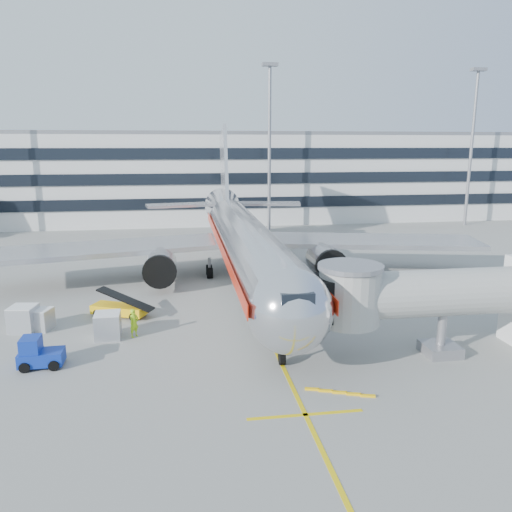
{
  "coord_description": "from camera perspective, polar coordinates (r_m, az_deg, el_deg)",
  "views": [
    {
      "loc": [
        -5.86,
        -36.22,
        13.32
      ],
      "look_at": [
        0.36,
        5.2,
        4.0
      ],
      "focal_mm": 35.0,
      "sensor_mm": 36.0,
      "label": 1
    }
  ],
  "objects": [
    {
      "name": "lead_in_line",
      "position": [
        48.46,
        -1.26,
        -3.41
      ],
      "size": [
        0.25,
        70.0,
        0.01
      ],
      "primitive_type": "cube",
      "color": "#DDBB0B",
      "rests_on": "ground"
    },
    {
      "name": "stop_bar",
      "position": [
        26.56,
        5.66,
        -17.61
      ],
      "size": [
        6.0,
        0.25,
        0.01
      ],
      "primitive_type": "cube",
      "color": "#DDBB0B",
      "rests_on": "ground"
    },
    {
      "name": "ramp_worker",
      "position": [
        36.62,
        -13.77,
        -7.46
      ],
      "size": [
        0.87,
        0.87,
        2.04
      ],
      "primitive_type": "imported",
      "rotation": [
        0.0,
        0.0,
        0.8
      ],
      "color": "#9EDB17",
      "rests_on": "ground"
    },
    {
      "name": "light_mast_east",
      "position": [
        91.72,
        23.51,
        12.51
      ],
      "size": [
        2.4,
        1.2,
        25.45
      ],
      "color": "gray",
      "rests_on": "ground"
    },
    {
      "name": "baggage_tug",
      "position": [
        33.8,
        -23.62,
        -10.22
      ],
      "size": [
        2.63,
        1.72,
        1.94
      ],
      "color": "#0D2A96",
      "rests_on": "ground"
    },
    {
      "name": "cargo_container_front",
      "position": [
        36.9,
        -16.57,
        -7.62
      ],
      "size": [
        1.79,
        1.79,
        1.84
      ],
      "color": "#B8BAC0",
      "rests_on": "ground"
    },
    {
      "name": "light_mast_centre",
      "position": [
        79.46,
        1.55,
        13.66
      ],
      "size": [
        2.4,
        1.2,
        25.45
      ],
      "color": "gray",
      "rests_on": "ground"
    },
    {
      "name": "jet_bridge",
      "position": [
        34.8,
        23.16,
        -4.24
      ],
      "size": [
        17.8,
        4.5,
        7.0
      ],
      "color": "silver",
      "rests_on": "ground"
    },
    {
      "name": "cargo_container_right",
      "position": [
        40.27,
        -23.39,
        -6.65
      ],
      "size": [
        1.85,
        1.85,
        1.58
      ],
      "color": "#B8BAC0",
      "rests_on": "ground"
    },
    {
      "name": "cargo_container_left",
      "position": [
        40.4,
        -25.03,
        -6.5
      ],
      "size": [
        2.03,
        2.03,
        1.9
      ],
      "color": "#B8BAC0",
      "rests_on": "ground"
    },
    {
      "name": "terminal",
      "position": [
        94.52,
        -5.03,
        9.15
      ],
      "size": [
        150.0,
        24.25,
        15.6
      ],
      "color": "silver",
      "rests_on": "ground"
    },
    {
      "name": "belt_loader",
      "position": [
        41.38,
        -15.34,
        -5.78
      ],
      "size": [
        4.64,
        3.26,
        2.2
      ],
      "color": "yellow",
      "rests_on": "ground"
    },
    {
      "name": "ground",
      "position": [
        39.04,
        0.62,
        -7.41
      ],
      "size": [
        180.0,
        180.0,
        0.0
      ],
      "primitive_type": "plane",
      "color": "gray",
      "rests_on": "ground"
    },
    {
      "name": "main_jet",
      "position": [
        49.15,
        -1.54,
        1.89
      ],
      "size": [
        50.95,
        48.7,
        16.06
      ],
      "color": "silver",
      "rests_on": "ground"
    }
  ]
}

